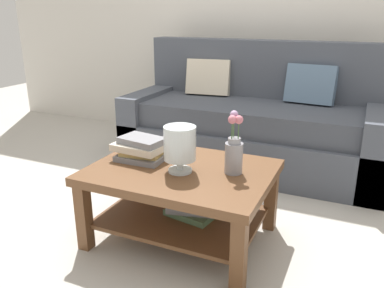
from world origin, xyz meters
The scene contains 7 objects.
ground_plane centered at (0.00, 0.00, 0.00)m, with size 10.00×10.00×0.00m, color #B7B2A8.
back_wall centered at (0.00, 1.65, 1.35)m, with size 6.40×0.12×2.70m, color beige.
couch centered at (0.12, 0.94, 0.36)m, with size 2.16×0.90×1.06m.
coffee_table centered at (0.09, -0.43, 0.32)m, with size 1.02×0.76×0.45m.
book_stack_main centered at (-0.20, -0.40, 0.52)m, with size 0.31×0.23×0.14m.
glass_hurricane_vase centered at (0.10, -0.48, 0.61)m, with size 0.18×0.18×0.26m.
flower_pitcher centered at (0.37, -0.37, 0.57)m, with size 0.10×0.10×0.35m.
Camera 1 is at (0.99, -2.30, 1.29)m, focal length 36.75 mm.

